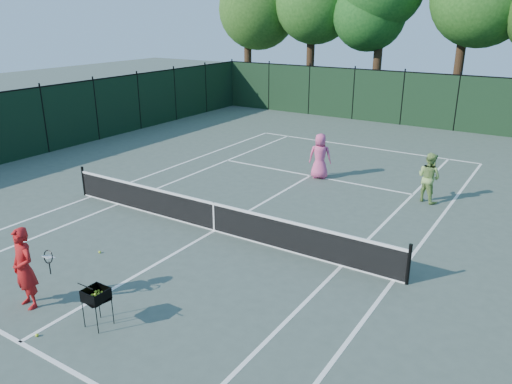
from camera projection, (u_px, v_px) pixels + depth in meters
The scene contains 17 objects.
ground at pixel (214, 231), 14.96m from camera, with size 90.00×90.00×0.00m, color #435147.
sideline_doubles_left at pixel (91, 197), 17.74m from camera, with size 0.10×23.77×0.01m, color white.
sideline_doubles_right at pixel (394, 280), 12.18m from camera, with size 0.10×23.77×0.01m, color white.
sideline_singles_left at pixel (118, 204), 17.05m from camera, with size 0.10×23.77×0.01m, color white.
sideline_singles_right at pixel (342, 266), 12.88m from camera, with size 0.10×23.77×0.01m, color white.
baseline_far at pixel (361, 147), 24.38m from camera, with size 10.97×0.10×0.01m, color white.
service_line_near at pixel (19, 342), 9.89m from camera, with size 8.23×0.10×0.01m, color white.
service_line_far at pixel (311, 176), 20.04m from camera, with size 8.23×0.10×0.01m, color white.
center_service_line at pixel (214, 231), 14.96m from camera, with size 0.10×12.80×0.01m, color white.
tennis_net at pixel (214, 216), 14.80m from camera, with size 11.69×0.09×1.06m.
fence_far at pixel (402, 99), 28.73m from camera, with size 24.00×0.05×3.00m, color black.
coach at pixel (24, 268), 10.82m from camera, with size 1.00×0.61×1.87m.
player_pink at pixel (320, 156), 19.47m from camera, with size 1.01×0.82×1.79m.
player_green at pixel (429, 177), 17.04m from camera, with size 1.03×0.93×1.73m.
ball_hopper at pixel (96, 295), 10.19m from camera, with size 0.53×0.53×0.86m.
loose_ball_near_cart at pixel (37, 335), 10.06m from camera, with size 0.07×0.07×0.07m, color #D6F031.
loose_ball_midcourt at pixel (100, 252), 13.56m from camera, with size 0.07×0.07×0.07m, color #C7E42E.
Camera 1 is at (8.43, -10.86, 6.16)m, focal length 35.00 mm.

